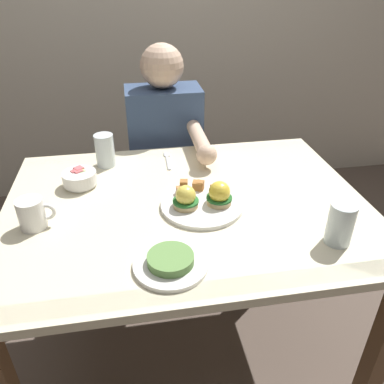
# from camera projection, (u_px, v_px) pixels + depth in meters

# --- Properties ---
(ground_plane) EXTENTS (6.00, 6.00, 0.00)m
(ground_plane) POSITION_uv_depth(u_px,v_px,m) (188.00, 347.00, 1.66)
(ground_plane) COLOR brown
(dining_table) EXTENTS (1.20, 0.90, 0.74)m
(dining_table) POSITION_uv_depth(u_px,v_px,m) (187.00, 228.00, 1.34)
(dining_table) COLOR beige
(dining_table) RESTS_ON ground_plane
(eggs_benedict_plate) EXTENTS (0.27, 0.27, 0.09)m
(eggs_benedict_plate) POSITION_uv_depth(u_px,v_px,m) (203.00, 200.00, 1.25)
(eggs_benedict_plate) COLOR white
(eggs_benedict_plate) RESTS_ON dining_table
(fruit_bowl) EXTENTS (0.12, 0.12, 0.06)m
(fruit_bowl) POSITION_uv_depth(u_px,v_px,m) (80.00, 178.00, 1.36)
(fruit_bowl) COLOR white
(fruit_bowl) RESTS_ON dining_table
(coffee_mug) EXTENTS (0.11, 0.08, 0.09)m
(coffee_mug) POSITION_uv_depth(u_px,v_px,m) (32.00, 213.00, 1.14)
(coffee_mug) COLOR white
(coffee_mug) RESTS_ON dining_table
(fork) EXTENTS (0.03, 0.16, 0.00)m
(fork) POSITION_uv_depth(u_px,v_px,m) (168.00, 160.00, 1.56)
(fork) COLOR silver
(fork) RESTS_ON dining_table
(water_glass_near) EXTENTS (0.07, 0.07, 0.13)m
(water_glass_near) POSITION_uv_depth(u_px,v_px,m) (340.00, 226.00, 1.08)
(water_glass_near) COLOR silver
(water_glass_near) RESTS_ON dining_table
(water_glass_far) EXTENTS (0.07, 0.07, 0.13)m
(water_glass_far) POSITION_uv_depth(u_px,v_px,m) (105.00, 152.00, 1.49)
(water_glass_far) COLOR silver
(water_glass_far) RESTS_ON dining_table
(side_plate) EXTENTS (0.20, 0.20, 0.04)m
(side_plate) POSITION_uv_depth(u_px,v_px,m) (171.00, 262.00, 1.01)
(side_plate) COLOR white
(side_plate) RESTS_ON dining_table
(diner_person) EXTENTS (0.34, 0.54, 1.14)m
(diner_person) POSITION_uv_depth(u_px,v_px,m) (167.00, 152.00, 1.84)
(diner_person) COLOR #33333D
(diner_person) RESTS_ON ground_plane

